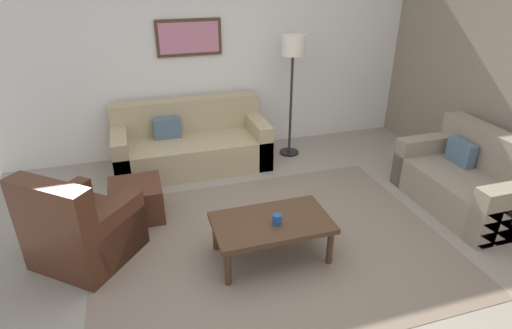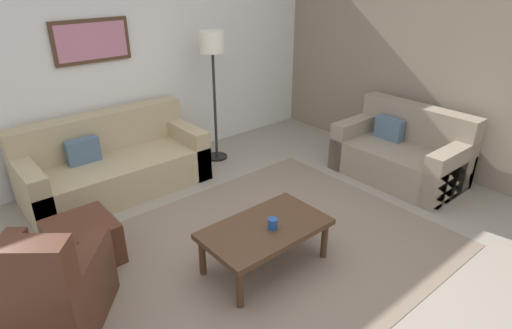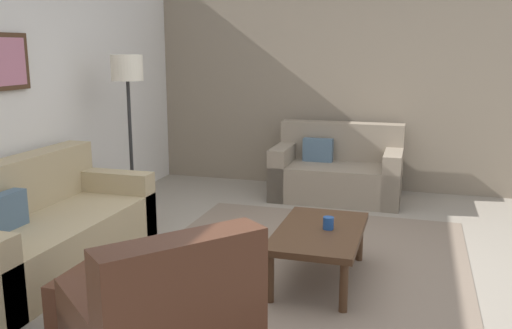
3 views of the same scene
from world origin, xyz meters
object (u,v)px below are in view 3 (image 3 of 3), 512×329
(couch_loveseat, at_px, (338,172))
(coffee_table, at_px, (319,236))
(couch_main, at_px, (36,232))
(lamp_standing, at_px, (128,85))
(cup, at_px, (328,223))
(ottoman, at_px, (110,304))

(couch_loveseat, distance_m, coffee_table, 2.52)
(couch_main, height_order, coffee_table, couch_main)
(coffee_table, xyz_separation_m, lamp_standing, (1.03, 2.18, 1.05))
(couch_main, xyz_separation_m, couch_loveseat, (2.92, -2.04, 0.00))
(coffee_table, xyz_separation_m, cup, (0.03, -0.06, 0.10))
(ottoman, xyz_separation_m, coffee_table, (1.20, -1.10, 0.16))
(coffee_table, bearing_deg, couch_loveseat, 5.13)
(couch_loveseat, relative_size, coffee_table, 1.36)
(ottoman, height_order, coffee_table, coffee_table)
(coffee_table, relative_size, lamp_standing, 0.64)
(couch_main, bearing_deg, cup, -79.31)
(ottoman, xyz_separation_m, lamp_standing, (2.23, 1.08, 1.21))
(coffee_table, distance_m, cup, 0.12)
(ottoman, distance_m, cup, 1.71)
(coffee_table, bearing_deg, ottoman, 137.50)
(couch_loveseat, distance_m, cup, 2.50)
(lamp_standing, bearing_deg, couch_loveseat, -53.01)
(cup, bearing_deg, lamp_standing, 65.91)
(couch_main, xyz_separation_m, cup, (0.44, -2.33, 0.16))
(couch_main, relative_size, couch_loveseat, 1.37)
(cup, bearing_deg, ottoman, 136.55)
(cup, xyz_separation_m, lamp_standing, (1.00, 2.25, 0.95))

